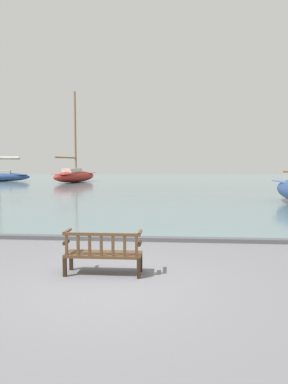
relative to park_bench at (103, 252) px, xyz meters
The scene contains 6 objects.
ground_plane 0.79m from the park_bench, 67.93° to the right, with size 160.00×160.00×0.00m, color slate.
harbor_water 43.41m from the park_bench, 89.68° to the left, with size 100.00×80.00×0.08m, color slate.
quay_edge_kerb 3.29m from the park_bench, 85.78° to the left, with size 40.00×0.30×0.12m, color #4C4C50.
park_bench is the anchor object (origin of this frame).
sailboat_centre_channel 43.58m from the park_bench, 119.79° to the left, with size 7.87×3.88×10.88m.
sailboat_mid_port 37.83m from the park_bench, 106.77° to the left, with size 4.69×9.38×11.54m.
Camera 1 is at (1.16, -6.34, 2.29)m, focal length 32.00 mm.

